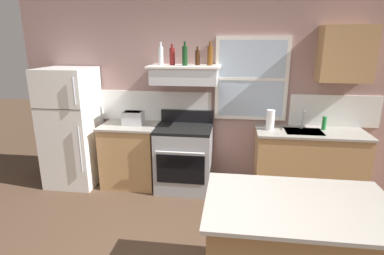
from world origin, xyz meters
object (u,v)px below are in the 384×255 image
object	(u,v)px
toaster	(133,118)
kitchen_island	(294,255)
refrigerator	(72,127)
bottle_clear_tall	(161,56)
dish_soap_bottle	(324,123)
bottle_amber_wine	(210,55)
paper_towel_roll	(270,120)
bottle_brown_stout	(197,57)
bottle_dark_green_wine	(185,56)
stove_range	(184,157)
bottle_red_label_wine	(172,56)

from	to	relation	value
toaster	kitchen_island	world-z (taller)	toaster
refrigerator	bottle_clear_tall	size ratio (longest dim) A/B	5.66
dish_soap_bottle	bottle_clear_tall	bearing A→B (deg)	-178.63
bottle_amber_wine	paper_towel_roll	size ratio (longest dim) A/B	1.15
toaster	bottle_brown_stout	distance (m)	1.24
bottle_brown_stout	bottle_amber_wine	xyz separation A→B (m)	(0.17, -0.01, 0.03)
bottle_brown_stout	bottle_amber_wine	distance (m)	0.17
bottle_clear_tall	dish_soap_bottle	size ratio (longest dim) A/B	1.67
bottle_brown_stout	paper_towel_roll	size ratio (longest dim) A/B	0.91
refrigerator	toaster	xyz separation A→B (m)	(0.91, 0.07, 0.16)
bottle_dark_green_wine	paper_towel_roll	distance (m)	1.42
bottle_dark_green_wine	bottle_brown_stout	size ratio (longest dim) A/B	1.26
stove_range	bottle_red_label_wine	bearing A→B (deg)	148.12
refrigerator	bottle_clear_tall	bearing A→B (deg)	4.63
stove_range	kitchen_island	world-z (taller)	stove_range
stove_range	paper_towel_roll	xyz separation A→B (m)	(1.16, 0.04, 0.58)
bottle_clear_tall	bottle_brown_stout	xyz separation A→B (m)	(0.49, 0.05, -0.02)
stove_range	bottle_red_label_wine	xyz separation A→B (m)	(-0.17, 0.11, 1.40)
kitchen_island	stove_range	bearing A→B (deg)	121.52
bottle_red_label_wine	kitchen_island	distance (m)	2.81
bottle_clear_tall	bottle_amber_wine	bearing A→B (deg)	3.38
kitchen_island	bottle_dark_green_wine	bearing A→B (deg)	120.63
refrigerator	bottle_red_label_wine	bearing A→B (deg)	4.98
paper_towel_roll	kitchen_island	bearing A→B (deg)	-89.59
bottle_brown_stout	bottle_amber_wine	bearing A→B (deg)	-2.76
refrigerator	bottle_red_label_wine	xyz separation A→B (m)	(1.48, 0.13, 1.01)
toaster	bottle_brown_stout	world-z (taller)	bottle_brown_stout
stove_range	paper_towel_roll	world-z (taller)	paper_towel_roll
kitchen_island	bottle_clear_tall	bearing A→B (deg)	126.77
bottle_brown_stout	bottle_dark_green_wine	bearing A→B (deg)	-153.44
bottle_amber_wine	kitchen_island	bearing A→B (deg)	-67.58
paper_towel_roll	stove_range	bearing A→B (deg)	-178.16
refrigerator	bottle_clear_tall	world-z (taller)	bottle_clear_tall
stove_range	kitchen_island	xyz separation A→B (m)	(1.18, -1.92, -0.01)
refrigerator	kitchen_island	size ratio (longest dim) A/B	1.22
dish_soap_bottle	kitchen_island	xyz separation A→B (m)	(-0.70, -2.05, -0.54)
paper_towel_roll	kitchen_island	size ratio (longest dim) A/B	0.19
stove_range	bottle_red_label_wine	world-z (taller)	bottle_red_label_wine
bottle_clear_tall	bottle_red_label_wine	distance (m)	0.15
refrigerator	paper_towel_roll	xyz separation A→B (m)	(2.81, 0.06, 0.19)
paper_towel_roll	kitchen_island	xyz separation A→B (m)	(0.01, -1.95, -0.59)
bottle_amber_wine	bottle_brown_stout	bearing A→B (deg)	177.24
dish_soap_bottle	bottle_brown_stout	bearing A→B (deg)	-179.80
paper_towel_roll	dish_soap_bottle	distance (m)	0.73
bottle_red_label_wine	dish_soap_bottle	size ratio (longest dim) A/B	1.54
stove_range	dish_soap_bottle	xyz separation A→B (m)	(1.88, 0.14, 0.54)
toaster	bottle_red_label_wine	xyz separation A→B (m)	(0.57, 0.06, 0.85)
refrigerator	bottle_dark_green_wine	bearing A→B (deg)	2.60
toaster	kitchen_island	distance (m)	2.79
bottle_red_label_wine	paper_towel_roll	bearing A→B (deg)	-2.95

